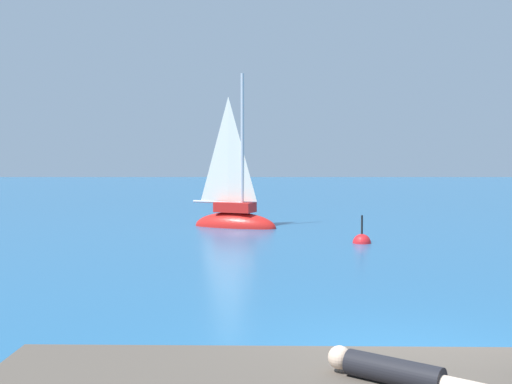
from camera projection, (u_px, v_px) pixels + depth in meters
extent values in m
plane|color=#236093|center=(407.00, 360.00, 8.37)|extent=(160.00, 160.00, 0.00)
ellipsoid|color=red|center=(236.00, 227.00, 24.43)|extent=(3.46, 2.32, 1.13)
cube|color=red|center=(236.00, 207.00, 24.39)|extent=(1.63, 1.29, 0.37)
cylinder|color=#B7B7BC|center=(244.00, 143.00, 24.14)|extent=(0.12, 0.12, 5.13)
cylinder|color=#B2B2B7|center=(219.00, 202.00, 24.66)|extent=(1.93, 0.89, 0.10)
pyramid|color=silver|center=(230.00, 149.00, 24.38)|extent=(1.53, 0.70, 3.90)
cylinder|color=black|center=(395.00, 371.00, 5.78)|extent=(0.86, 0.74, 0.24)
sphere|color=beige|center=(341.00, 357.00, 6.12)|extent=(0.22, 0.22, 0.22)
sphere|color=red|center=(363.00, 243.00, 19.83)|extent=(0.56, 0.56, 0.56)
cylinder|color=black|center=(363.00, 225.00, 19.80)|extent=(0.06, 0.06, 0.60)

